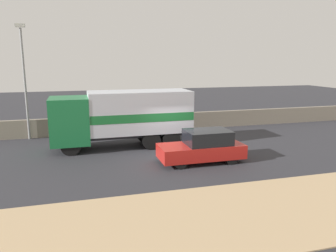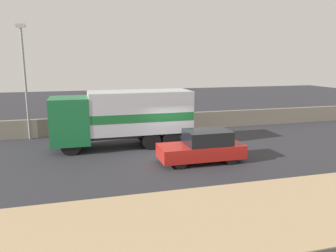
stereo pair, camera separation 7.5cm
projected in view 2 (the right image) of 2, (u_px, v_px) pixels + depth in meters
name	position (u px, v px, depth m)	size (l,w,h in m)	color
ground_plane	(178.00, 157.00, 17.19)	(80.00, 80.00, 0.00)	#2D2D33
dirt_shoulder_foreground	(239.00, 214.00, 10.75)	(60.00, 4.92, 0.04)	tan
stone_wall_backdrop	(150.00, 123.00, 23.32)	(60.00, 0.35, 1.20)	gray
street_lamp	(25.00, 74.00, 20.24)	(0.56, 0.28, 7.12)	gray
box_truck	(124.00, 115.00, 18.78)	(7.89, 2.38, 3.24)	#196B38
car_hatchback	(203.00, 147.00, 16.16)	(4.18, 1.73, 1.59)	#B21E19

